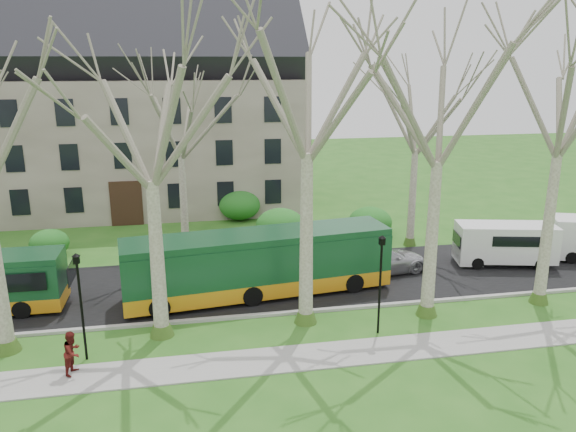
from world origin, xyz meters
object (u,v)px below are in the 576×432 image
Objects in this scene: van_a at (505,244)px; pedestrian_b at (73,352)px; bus_follow at (259,263)px; sedan at (382,259)px.

van_a is 3.23× the size of pedestrian_b.
bus_follow is 7.28m from sedan.
bus_follow is 14.45m from van_a.
van_a is at bearing -100.28° from sedan.
pedestrian_b is at bearing 107.75° from sedan.
sedan is (7.02, 1.70, -0.89)m from bus_follow.
bus_follow is at bearing -160.54° from van_a.
sedan is 0.95× the size of van_a.
bus_follow is 2.42× the size of van_a.
van_a is (14.35, 1.64, -0.46)m from bus_follow.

